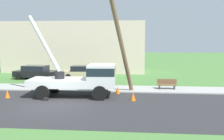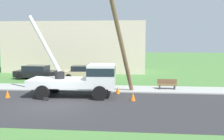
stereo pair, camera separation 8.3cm
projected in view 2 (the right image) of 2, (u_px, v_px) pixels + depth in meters
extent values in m
plane|color=#477538|center=(88.00, 78.00, 28.44)|extent=(120.00, 120.00, 0.00)
cube|color=#2B2B2D|center=(53.00, 105.00, 16.58)|extent=(80.00, 8.78, 0.01)
cube|color=#9E9E99|center=(75.00, 88.00, 22.31)|extent=(80.00, 2.82, 0.10)
cube|color=silver|center=(60.00, 82.00, 19.21)|extent=(4.41, 2.60, 0.55)
cube|color=silver|center=(102.00, 76.00, 18.99)|extent=(2.01, 2.48, 1.60)
cube|color=#19232D|center=(102.00, 71.00, 18.95)|extent=(2.03, 2.51, 0.56)
cylinder|color=black|center=(60.00, 75.00, 19.15)|extent=(0.70, 0.70, 0.50)
cylinder|color=silver|center=(44.00, 43.00, 19.60)|extent=(2.94, 1.53, 4.26)
cube|color=black|center=(46.00, 99.00, 17.91)|extent=(0.31, 0.31, 0.20)
cube|color=black|center=(57.00, 91.00, 20.79)|extent=(0.31, 0.31, 0.20)
cylinder|color=black|center=(100.00, 93.00, 17.92)|extent=(1.00, 0.30, 1.00)
cylinder|color=black|center=(103.00, 87.00, 20.30)|extent=(1.00, 0.30, 1.00)
cylinder|color=black|center=(42.00, 92.00, 18.13)|extent=(1.00, 0.30, 1.00)
cylinder|color=black|center=(52.00, 86.00, 20.51)|extent=(1.00, 0.30, 1.00)
cylinder|color=brown|center=(121.00, 40.00, 19.25)|extent=(2.10, 3.61, 8.37)
cone|color=orange|center=(133.00, 97.00, 17.83)|extent=(0.36, 0.36, 0.56)
cone|color=orange|center=(7.00, 94.00, 18.76)|extent=(0.36, 0.36, 0.56)
cone|color=orange|center=(118.00, 90.00, 20.24)|extent=(0.36, 0.36, 0.56)
cube|color=black|center=(36.00, 74.00, 27.85)|extent=(4.53, 2.15, 0.65)
cube|color=black|center=(36.00, 68.00, 27.78)|extent=(2.59, 1.85, 0.55)
cylinder|color=black|center=(45.00, 77.00, 26.74)|extent=(0.64, 0.22, 0.64)
cylinder|color=black|center=(52.00, 75.00, 28.50)|extent=(0.64, 0.22, 0.64)
cylinder|color=black|center=(19.00, 77.00, 27.26)|extent=(0.64, 0.22, 0.64)
cylinder|color=black|center=(28.00, 74.00, 29.02)|extent=(0.64, 0.22, 0.64)
cube|color=tan|center=(84.00, 74.00, 27.69)|extent=(4.50, 2.05, 0.65)
cube|color=black|center=(84.00, 68.00, 27.62)|extent=(2.56, 1.80, 0.55)
cylinder|color=black|center=(97.00, 77.00, 26.77)|extent=(0.64, 0.22, 0.64)
cylinder|color=black|center=(98.00, 75.00, 28.55)|extent=(0.64, 0.22, 0.64)
cylinder|color=black|center=(68.00, 77.00, 26.89)|extent=(0.64, 0.22, 0.64)
cylinder|color=black|center=(72.00, 75.00, 28.67)|extent=(0.64, 0.22, 0.64)
cube|color=brown|center=(167.00, 85.00, 21.50)|extent=(1.60, 0.44, 0.06)
cube|color=brown|center=(167.00, 81.00, 21.67)|extent=(1.60, 0.06, 0.40)
cube|color=#333338|center=(160.00, 87.00, 21.59)|extent=(0.10, 0.40, 0.45)
cube|color=#333338|center=(174.00, 88.00, 21.47)|extent=(0.10, 0.40, 0.45)
cube|color=beige|center=(76.00, 47.00, 34.82)|extent=(18.00, 6.00, 6.40)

